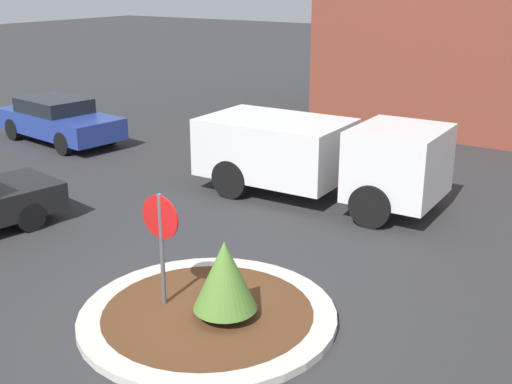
{
  "coord_description": "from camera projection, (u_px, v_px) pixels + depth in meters",
  "views": [
    {
      "loc": [
        5.63,
        -7.12,
        5.18
      ],
      "look_at": [
        -1.04,
        2.96,
        1.1
      ],
      "focal_mm": 45.0,
      "sensor_mm": 36.0,
      "label": 1
    }
  ],
  "objects": [
    {
      "name": "stop_sign",
      "position": [
        161.0,
        232.0,
        10.04
      ],
      "size": [
        0.72,
        0.07,
        2.01
      ],
      "color": "#4C4C51",
      "rests_on": "ground_plane"
    },
    {
      "name": "utility_truck",
      "position": [
        317.0,
        154.0,
        15.39
      ],
      "size": [
        5.96,
        2.51,
        2.02
      ],
      "rotation": [
        0.0,
        0.0,
        0.02
      ],
      "color": "silver",
      "rests_on": "ground_plane"
    },
    {
      "name": "ground_plane",
      "position": [
        208.0,
        318.0,
        10.23
      ],
      "size": [
        120.0,
        120.0,
        0.0
      ],
      "primitive_type": "plane",
      "color": "#2D2D30"
    },
    {
      "name": "traffic_island",
      "position": [
        208.0,
        315.0,
        10.21
      ],
      "size": [
        4.1,
        4.1,
        0.13
      ],
      "color": "#BCB7AD",
      "rests_on": "ground_plane"
    },
    {
      "name": "island_shrub",
      "position": [
        225.0,
        275.0,
        9.79
      ],
      "size": [
        1.0,
        1.0,
        1.28
      ],
      "color": "brown",
      "rests_on": "traffic_island"
    },
    {
      "name": "parked_sedan_blue",
      "position": [
        59.0,
        120.0,
        20.87
      ],
      "size": [
        4.91,
        2.46,
        1.43
      ],
      "rotation": [
        0.0,
        0.0,
        -0.13
      ],
      "color": "navy",
      "rests_on": "ground_plane"
    }
  ]
}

